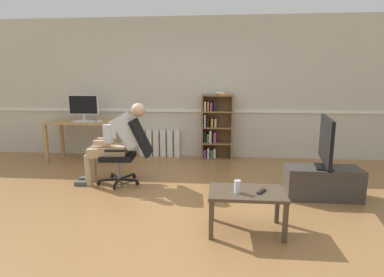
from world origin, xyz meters
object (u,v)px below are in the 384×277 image
object	(u,v)px
tv_stand	(322,183)
imac_monitor	(83,106)
office_chair	(129,149)
computer_desk	(86,126)
bookshelf	(215,128)
radiator	(160,143)
tv_screen	(326,142)
person_seated	(117,141)
keyboard	(84,121)
computer_mouse	(100,121)
drinking_glass	(238,187)
spare_remote	(261,191)
coffee_table	(247,197)

from	to	relation	value
tv_stand	imac_monitor	bearing A→B (deg)	156.65
imac_monitor	office_chair	distance (m)	1.93
computer_desk	bookshelf	bearing A→B (deg)	6.74
computer_desk	radiator	bearing A→B (deg)	16.26
tv_screen	radiator	bearing A→B (deg)	62.13
computer_desk	person_seated	world-z (taller)	person_seated
keyboard	office_chair	size ratio (longest dim) A/B	0.41
tv_stand	tv_screen	world-z (taller)	tv_screen
computer_mouse	drinking_glass	bearing A→B (deg)	-46.76
keyboard	drinking_glass	world-z (taller)	keyboard
keyboard	computer_mouse	distance (m)	0.30
radiator	tv_screen	xyz separation A→B (m)	(2.54, -2.01, 0.48)
bookshelf	tv_screen	world-z (taller)	bookshelf
office_chair	drinking_glass	world-z (taller)	office_chair
radiator	computer_mouse	bearing A→B (deg)	-153.30
office_chair	tv_stand	world-z (taller)	office_chair
computer_desk	spare_remote	size ratio (longest dim) A/B	9.26
person_seated	coffee_table	size ratio (longest dim) A/B	1.58
keyboard	office_chair	world-z (taller)	office_chair
computer_desk	spare_remote	world-z (taller)	computer_desk
imac_monitor	tv_stand	size ratio (longest dim) A/B	0.63
radiator	person_seated	xyz separation A→B (m)	(-0.30, -1.69, 0.37)
person_seated	spare_remote	distance (m)	2.35
imac_monitor	tv_stand	world-z (taller)	imac_monitor
tv_stand	office_chair	bearing A→B (deg)	172.72
bookshelf	imac_monitor	bearing A→B (deg)	-175.18
tv_stand	coffee_table	bearing A→B (deg)	-137.12
bookshelf	office_chair	distance (m)	2.01
spare_remote	bookshelf	bearing A→B (deg)	129.76
bookshelf	coffee_table	bearing A→B (deg)	-82.83
tv_stand	bookshelf	bearing A→B (deg)	126.73
keyboard	spare_remote	distance (m)	3.86
computer_desk	spare_remote	distance (m)	3.96
keyboard	drinking_glass	distance (m)	3.70
radiator	spare_remote	bearing A→B (deg)	-61.79
radiator	coffee_table	world-z (taller)	radiator
person_seated	tv_stand	distance (m)	2.89
computer_mouse	spare_remote	world-z (taller)	computer_mouse
computer_desk	office_chair	size ratio (longest dim) A/B	1.44
office_chair	drinking_glass	xyz separation A→B (m)	(1.51, -1.39, -0.03)
spare_remote	tv_stand	bearing A→B (deg)	77.47
bookshelf	computer_desk	bearing A→B (deg)	-173.26
imac_monitor	spare_remote	size ratio (longest dim) A/B	3.94
computer_desk	drinking_glass	world-z (taller)	computer_desk
computer_mouse	tv_stand	world-z (taller)	computer_mouse
person_seated	spare_remote	world-z (taller)	person_seated
keyboard	spare_remote	bearing A→B (deg)	-40.35
drinking_glass	spare_remote	distance (m)	0.25
computer_desk	radiator	world-z (taller)	computer_desk
imac_monitor	spare_remote	bearing A→B (deg)	-41.89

